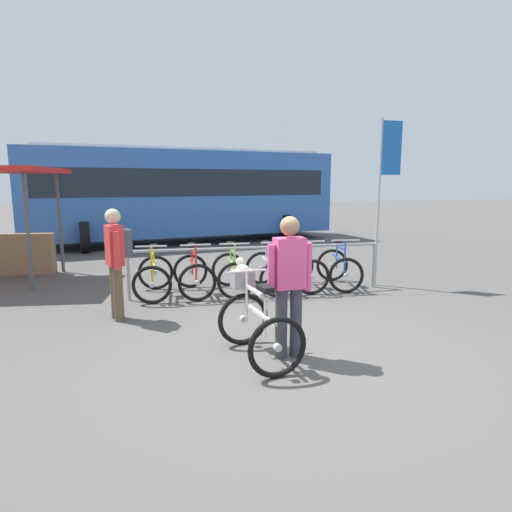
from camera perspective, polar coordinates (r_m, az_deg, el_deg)
The scene contains 13 objects.
ground_plane at distance 5.25m, azimuth 5.38°, elevation -12.92°, with size 80.00×80.00×0.00m, color #514F4C.
bike_rack_rail at distance 7.88m, azimuth 0.29°, elevation 0.05°, with size 4.61×0.07×0.88m.
racked_bike_yellow at distance 7.93m, azimuth -13.21°, elevation -2.60°, with size 0.71×1.14×0.97m.
racked_bike_red at distance 7.95m, azimuth -8.15°, elevation -2.42°, with size 0.71×1.14×0.98m.
racked_bike_lime at distance 8.03m, azimuth -3.16°, elevation -2.21°, with size 0.69×1.12×0.97m.
racked_bike_white at distance 8.16m, azimuth 1.69°, elevation -2.00°, with size 0.71×1.12×0.97m.
racked_bike_black at distance 8.36m, azimuth 6.35°, elevation -1.78°, with size 0.72×1.15×0.98m.
racked_bike_blue at distance 8.61m, azimuth 10.77°, elevation -1.56°, with size 0.80×1.19×0.97m.
featured_bicycle at distance 5.09m, azimuth -0.16°, elevation -7.81°, with size 0.83×1.25×1.09m.
person_with_featured_bike at distance 4.96m, azimuth 4.35°, elevation -3.25°, with size 0.53×0.23×1.64m.
pedestrian_with_backpack at distance 6.66m, azimuth -17.79°, elevation -0.12°, with size 0.41×0.51×1.64m.
bus_distant at distance 15.07m, azimuth -9.41°, elevation 8.46°, with size 10.29×4.63×3.08m.
banner_flag at distance 8.82m, azimuth 16.65°, elevation 10.65°, with size 0.45×0.05×3.20m.
Camera 1 is at (-1.50, -4.62, 2.01)m, focal length 30.61 mm.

